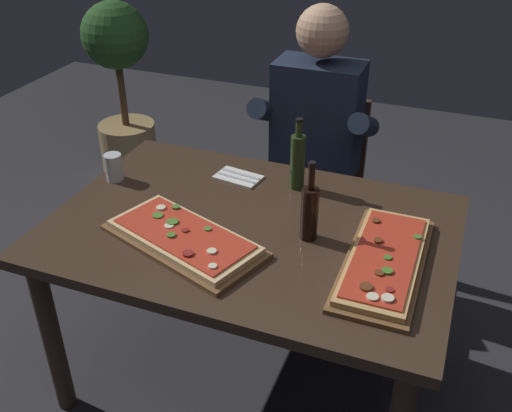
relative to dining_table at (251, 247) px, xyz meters
name	(u,v)px	position (x,y,z in m)	size (l,w,h in m)	color
ground_plane	(252,374)	(0.00, 0.00, -0.64)	(6.40, 6.40, 0.00)	#2D2D33
dining_table	(251,247)	(0.00, 0.00, 0.00)	(1.40, 0.96, 0.74)	#3D2B1E
pizza_rectangular_front	(184,238)	(-0.17, -0.18, 0.12)	(0.61, 0.44, 0.05)	brown
pizza_rectangular_left	(384,261)	(0.48, -0.06, 0.12)	(0.24, 0.58, 0.05)	brown
wine_bottle_dark	(309,212)	(0.21, 0.00, 0.20)	(0.06, 0.06, 0.29)	black
oil_bottle_amber	(298,160)	(0.07, 0.31, 0.21)	(0.06, 0.06, 0.29)	#233819
tumbler_near_camera	(114,168)	(-0.62, 0.11, 0.14)	(0.07, 0.07, 0.11)	silver
napkin_cutlery_set	(238,177)	(-0.17, 0.30, 0.10)	(0.19, 0.14, 0.01)	white
diner_chair	(318,179)	(0.01, 0.86, -0.16)	(0.44, 0.44, 0.87)	#3D2B1E
seated_diner	(313,141)	(0.01, 0.74, 0.10)	(0.53, 0.41, 1.33)	#23232D
potted_plant_corner	(121,88)	(-1.38, 1.32, -0.04)	(0.39, 0.39, 1.13)	tan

